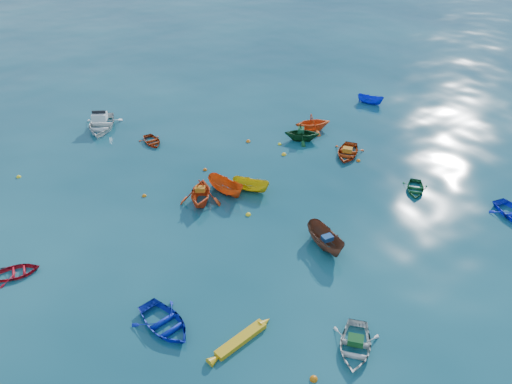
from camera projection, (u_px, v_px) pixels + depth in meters
ground at (303, 234)px, 30.87m from camera, size 160.00×160.00×0.00m
dinghy_blue_sw at (165, 327)px, 24.68m from camera, size 2.85×3.71×0.71m
dinghy_white_near at (354, 349)px, 23.55m from camera, size 3.84×3.74×0.65m
sampan_brown_mid at (325, 247)px, 29.79m from camera, size 1.81×3.50×1.29m
dinghy_orange_w at (201, 202)px, 33.75m from camera, size 4.19×4.28×1.71m
sampan_yellow_mid at (251, 191)px, 34.90m from camera, size 2.36×2.85×1.06m
dinghy_green_e at (415, 191)px, 34.90m from camera, size 3.03×2.93×0.51m
dinghy_red_nw at (17, 274)px, 27.81m from camera, size 2.88×2.36×0.52m
sampan_orange_n at (226, 193)px, 34.64m from camera, size 1.80×3.35×1.23m
dinghy_green_n at (302, 140)px, 41.24m from camera, size 3.75×3.71×1.50m
dinghy_red_ne at (347, 155)px, 39.14m from camera, size 4.03×3.80×0.68m
sampan_blue_far at (370, 104)px, 47.46m from camera, size 1.96×2.66×0.97m
dinghy_red_far at (152, 143)px, 40.81m from camera, size 2.04×2.68×0.52m
dinghy_orange_far at (312, 130)px, 42.78m from camera, size 3.82×3.60×1.60m
kayak_yellow at (241, 341)px, 23.94m from camera, size 3.66×1.00×0.36m
motorboat_white at (102, 128)px, 43.10m from camera, size 5.08×5.46×1.52m
tarp_green_a at (356, 340)px, 23.35m from camera, size 0.89×0.92×0.35m
tarp_blue_a at (327, 238)px, 29.24m from camera, size 0.69×0.57×0.30m
tarp_orange_a at (200, 189)px, 33.23m from camera, size 0.82×0.79×0.32m
tarp_green_b at (301, 130)px, 40.74m from camera, size 0.85×0.87×0.34m
tarp_orange_b at (348, 150)px, 38.78m from camera, size 0.87×0.91×0.35m
buoy_or_a at (314, 379)px, 22.17m from camera, size 0.37×0.37×0.37m
buoy_ye_a at (248, 215)px, 32.49m from camera, size 0.35×0.35×0.35m
buoy_or_b at (358, 161)px, 38.35m from camera, size 0.33×0.33×0.33m
buoy_or_c at (144, 196)px, 34.32m from camera, size 0.32×0.32×0.32m
buoy_ye_c at (284, 155)px, 39.16m from camera, size 0.38×0.38×0.38m
buoy_or_d at (248, 142)px, 41.00m from camera, size 0.38×0.38×0.38m
buoy_ye_d at (19, 177)px, 36.38m from camera, size 0.32×0.32×0.32m
buoy_or_e at (205, 170)px, 37.22m from camera, size 0.32×0.32×0.32m
buoy_ye_e at (280, 144)px, 40.60m from camera, size 0.31×0.31×0.31m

